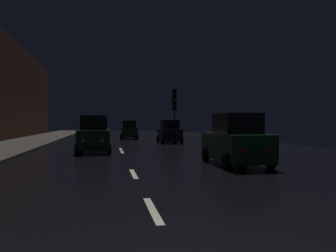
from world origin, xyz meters
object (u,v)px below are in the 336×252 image
(car_distant_taillights, at_px, (129,131))
(car_approaching_headlights, at_px, (94,135))
(car_parked_right_far, at_px, (169,132))
(traffic_light_far_right, at_px, (174,104))
(car_parked_right_near, at_px, (236,141))

(car_distant_taillights, bearing_deg, car_approaching_headlights, 169.17)
(car_approaching_headlights, bearing_deg, car_distant_taillights, 169.17)
(car_approaching_headlights, height_order, car_parked_right_far, car_approaching_headlights)
(traffic_light_far_right, xyz_separation_m, car_parked_right_near, (-0.80, -17.74, -2.46))
(car_approaching_headlights, height_order, car_parked_right_near, car_approaching_headlights)
(traffic_light_far_right, distance_m, car_parked_right_far, 3.29)
(car_parked_right_far, bearing_deg, car_approaching_headlights, 144.35)
(car_parked_right_far, height_order, car_parked_right_near, car_parked_right_near)
(traffic_light_far_right, relative_size, car_parked_right_far, 1.23)
(traffic_light_far_right, xyz_separation_m, car_parked_right_far, (-0.80, -1.92, -2.55))
(car_parked_right_far, bearing_deg, car_distant_taillights, 21.36)
(car_approaching_headlights, xyz_separation_m, car_parked_right_near, (6.00, -7.45, -0.01))
(car_parked_right_far, distance_m, car_parked_right_near, 15.82)
(car_approaching_headlights, relative_size, car_parked_right_near, 1.01)
(car_parked_right_far, relative_size, car_parked_right_near, 0.91)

